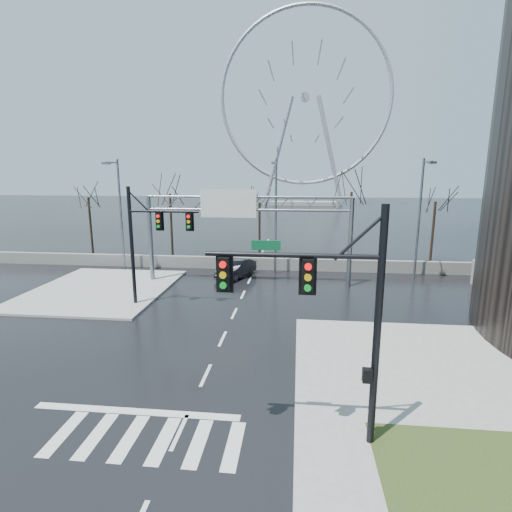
# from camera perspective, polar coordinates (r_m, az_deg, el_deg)

# --- Properties ---
(ground) EXTENTS (260.00, 260.00, 0.00)m
(ground) POSITION_cam_1_polar(r_m,az_deg,el_deg) (18.76, -7.19, -16.53)
(ground) COLOR black
(ground) RESTS_ON ground
(sidewalk_right_ext) EXTENTS (12.00, 10.00, 0.15)m
(sidewalk_right_ext) POSITION_cam_1_polar(r_m,az_deg,el_deg) (20.95, 22.88, -14.01)
(sidewalk_right_ext) COLOR gray
(sidewalk_right_ext) RESTS_ON ground
(sidewalk_far) EXTENTS (10.00, 12.00, 0.15)m
(sidewalk_far) POSITION_cam_1_polar(r_m,az_deg,el_deg) (32.98, -21.24, -4.44)
(sidewalk_far) COLOR gray
(sidewalk_far) RESTS_ON ground
(grass_strip) EXTENTS (5.00, 4.00, 0.02)m
(grass_strip) POSITION_cam_1_polar(r_m,az_deg,el_deg) (14.94, 27.18, -25.41)
(grass_strip) COLOR #263616
(grass_strip) RESTS_ON sidewalk_near
(barrier_wall) EXTENTS (52.00, 0.50, 1.10)m
(barrier_wall) POSITION_cam_1_polar(r_m,az_deg,el_deg) (37.19, -0.19, -1.06)
(barrier_wall) COLOR slate
(barrier_wall) RESTS_ON ground
(signal_mast_near) EXTENTS (5.52, 0.41, 8.00)m
(signal_mast_near) POSITION_cam_1_polar(r_m,az_deg,el_deg) (12.70, 11.12, -6.85)
(signal_mast_near) COLOR black
(signal_mast_near) RESTS_ON ground
(signal_mast_far) EXTENTS (4.72, 0.41, 8.00)m
(signal_mast_far) POSITION_cam_1_polar(r_m,az_deg,el_deg) (27.16, -15.25, 2.88)
(signal_mast_far) COLOR black
(signal_mast_far) RESTS_ON ground
(sign_gantry) EXTENTS (16.36, 0.40, 7.60)m
(sign_gantry) POSITION_cam_1_polar(r_m,az_deg,el_deg) (31.50, -1.89, 5.13)
(sign_gantry) COLOR slate
(sign_gantry) RESTS_ON ground
(streetlight_left) EXTENTS (0.50, 2.55, 10.00)m
(streetlight_left) POSITION_cam_1_polar(r_m,az_deg,el_deg) (37.85, -19.02, 6.71)
(streetlight_left) COLOR slate
(streetlight_left) RESTS_ON ground
(streetlight_mid) EXTENTS (0.50, 2.55, 10.00)m
(streetlight_mid) POSITION_cam_1_polar(r_m,az_deg,el_deg) (34.37, 2.80, 6.87)
(streetlight_mid) COLOR slate
(streetlight_mid) RESTS_ON ground
(streetlight_right) EXTENTS (0.50, 2.55, 10.00)m
(streetlight_right) POSITION_cam_1_polar(r_m,az_deg,el_deg) (35.75, 22.50, 6.18)
(streetlight_right) COLOR slate
(streetlight_right) RESTS_ON ground
(tree_far_left) EXTENTS (3.50, 3.50, 7.00)m
(tree_far_left) POSITION_cam_1_polar(r_m,az_deg,el_deg) (45.78, -22.78, 6.83)
(tree_far_left) COLOR black
(tree_far_left) RESTS_ON ground
(tree_left) EXTENTS (3.75, 3.75, 7.50)m
(tree_left) POSITION_cam_1_polar(r_m,az_deg,el_deg) (41.70, -12.15, 7.63)
(tree_left) COLOR black
(tree_left) RESTS_ON ground
(tree_center) EXTENTS (3.25, 3.25, 6.50)m
(tree_center) POSITION_cam_1_polar(r_m,az_deg,el_deg) (40.89, 0.50, 6.69)
(tree_center) COLOR black
(tree_center) RESTS_ON ground
(tree_right) EXTENTS (3.90, 3.90, 7.80)m
(tree_right) POSITION_cam_1_polar(r_m,az_deg,el_deg) (39.93, 13.44, 7.74)
(tree_right) COLOR black
(tree_right) RESTS_ON ground
(tree_far_right) EXTENTS (3.40, 3.40, 6.80)m
(tree_far_right) POSITION_cam_1_polar(r_m,az_deg,el_deg) (42.23, 24.19, 6.14)
(tree_far_right) COLOR black
(tree_far_right) RESTS_ON ground
(ferris_wheel) EXTENTS (45.00, 6.00, 50.91)m
(ferris_wheel) POSITION_cam_1_polar(r_m,az_deg,el_deg) (112.35, 7.01, 20.67)
(ferris_wheel) COLOR gray
(ferris_wheel) RESTS_ON ground
(car) EXTENTS (3.18, 4.87, 1.52)m
(car) POSITION_cam_1_polar(r_m,az_deg,el_deg) (34.42, -2.86, -1.78)
(car) COLOR black
(car) RESTS_ON ground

